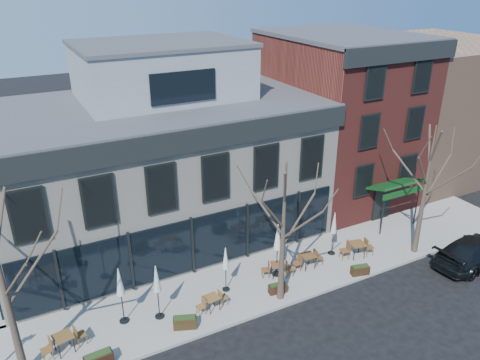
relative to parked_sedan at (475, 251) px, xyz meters
name	(u,v)px	position (x,y,z in m)	size (l,w,h in m)	color
ground	(193,275)	(-14.09, 6.10, -0.77)	(120.00, 120.00, 0.00)	black
sidewalk_front	(266,278)	(-10.84, 3.95, -0.69)	(33.50, 4.70, 0.15)	gray
corner_building	(158,161)	(-14.01, 11.17, 3.95)	(18.39, 10.39, 11.10)	beige
red_brick_building	(338,117)	(-1.09, 11.09, 4.87)	(8.20, 11.78, 11.18)	maroon
bg_building	(429,105)	(8.91, 12.10, 4.23)	(12.00, 12.00, 10.00)	#8C664C
tree_corner	(4,288)	(-22.58, 2.90, 3.48)	(3.93, 3.98, 7.92)	#382B21
tree_mid	(283,233)	(-11.08, 2.20, 3.02)	(3.50, 3.55, 7.04)	#382B21
tree_right	(425,190)	(-2.08, 2.20, 3.25)	(3.72, 3.77, 7.48)	#382B21
parked_sedan	(475,251)	(0.00, 0.00, 0.00)	(2.15, 5.30, 1.54)	black
cafe_set_0	(64,342)	(-20.97, 3.36, -0.10)	(1.95, 0.89, 1.00)	brown
cafe_set_2	(212,302)	(-14.41, 2.95, -0.17)	(1.67, 0.73, 0.87)	brown
cafe_set_3	(278,269)	(-10.29, 3.78, -0.15)	(1.75, 1.04, 0.91)	brown
cafe_set_4	(307,260)	(-8.46, 3.69, -0.12)	(1.85, 0.77, 0.97)	brown
cafe_set_5	(357,248)	(-5.41, 3.31, -0.08)	(2.04, 0.96, 1.05)	brown
umbrella_0	(120,285)	(-18.30, 4.05, 1.40)	(0.46, 0.46, 2.86)	black
umbrella_1	(157,281)	(-16.77, 3.59, 1.36)	(0.45, 0.45, 2.80)	black
umbrella_2	(226,260)	(-13.17, 3.99, 1.12)	(0.39, 0.39, 2.46)	black
umbrella_3	(278,240)	(-10.26, 3.92, 1.51)	(0.48, 0.48, 3.02)	black
umbrella_4	(334,225)	(-6.44, 4.19, 1.22)	(0.42, 0.42, 2.61)	black
planter_0	(99,360)	(-19.88, 1.90, -0.30)	(1.16, 0.52, 0.64)	black
planter_1	(185,322)	(-15.98, 2.39, -0.33)	(1.13, 0.77, 0.59)	#312110
planter_2	(278,288)	(-11.00, 2.60, -0.36)	(0.96, 0.50, 0.51)	black
planter_3	(360,270)	(-6.36, 1.90, -0.35)	(1.03, 0.61, 0.54)	#301E10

